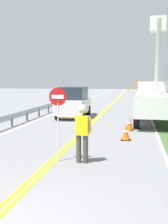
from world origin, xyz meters
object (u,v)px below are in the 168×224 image
Objects in this scene: traffic_cone_lead at (126,132)px; traffic_cone_mid at (130,124)px; flagger_worker at (82,130)px; oncoming_suv_nearest at (74,102)px; stop_sign_paddle at (58,108)px; utility_bucket_truck at (156,99)px.

traffic_cone_lead and traffic_cone_mid have the same top height.
flagger_worker is 2.61× the size of traffic_cone_lead.
traffic_cone_mid is (3.95, -4.68, -0.72)m from oncoming_suv_nearest.
oncoming_suv_nearest is 8.22m from traffic_cone_lead.
flagger_worker is 11.21m from oncoming_suv_nearest.
utility_bucket_truck reaches higher than stop_sign_paddle.
traffic_cone_mid is at bearing 71.20° from stop_sign_paddle.
stop_sign_paddle is 9.94m from utility_bucket_truck.
stop_sign_paddle is at bearing -111.07° from utility_bucket_truck.
utility_bucket_truck is 5.66m from oncoming_suv_nearest.
utility_bucket_truck reaches higher than oncoming_suv_nearest.
stop_sign_paddle is at bearing -118.88° from traffic_cone_lead.
flagger_worker is 0.78× the size of stop_sign_paddle.
utility_bucket_truck is at bearing 74.44° from traffic_cone_lead.
utility_bucket_truck is 3.60m from traffic_cone_mid.
traffic_cone_lead is (-1.57, -5.65, -1.10)m from utility_bucket_truck.
utility_bucket_truck is 5.96m from traffic_cone_lead.
flagger_worker is at bearing -106.75° from utility_bucket_truck.
stop_sign_paddle reaches higher than traffic_cone_lead.
oncoming_suv_nearest is (-1.85, 10.86, -0.65)m from stop_sign_paddle.
oncoming_suv_nearest is (-5.42, 1.58, -0.38)m from utility_bucket_truck.
traffic_cone_lead is at bearing -61.98° from oncoming_suv_nearest.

